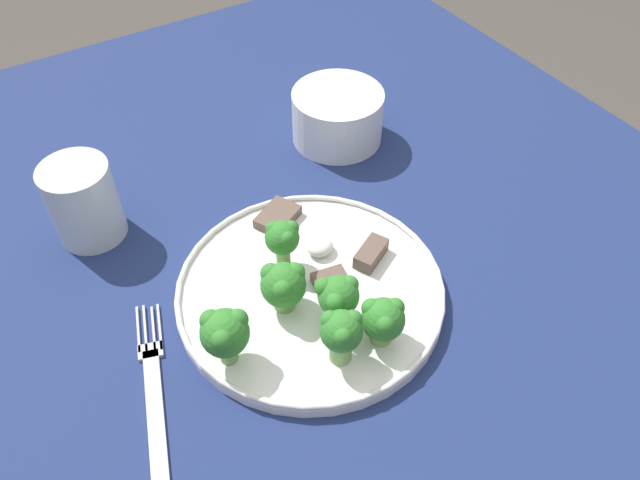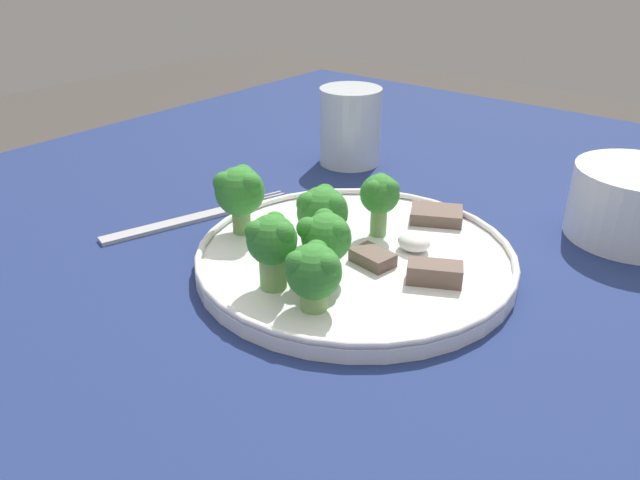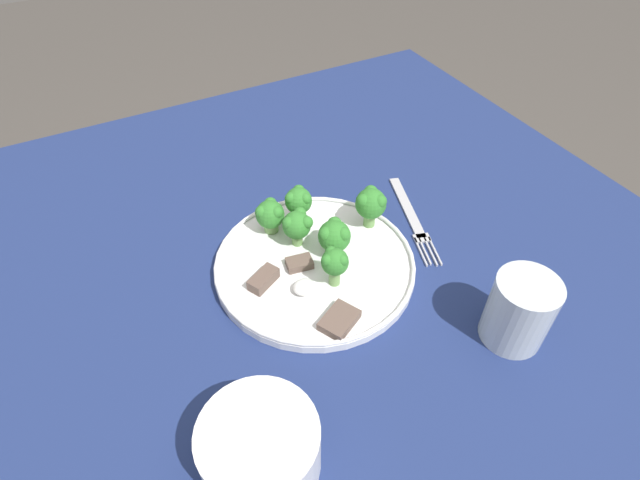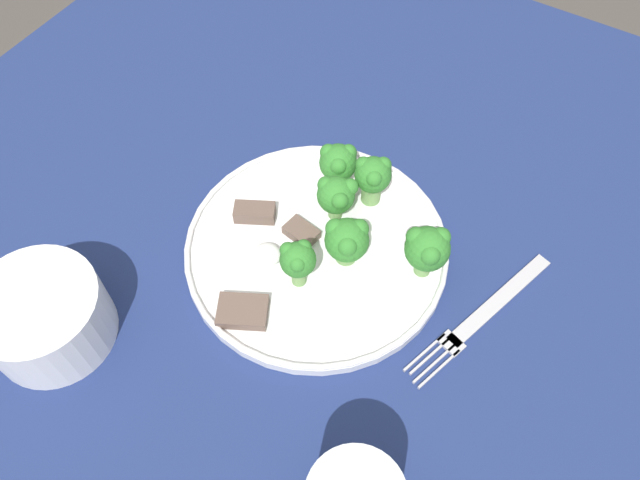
% 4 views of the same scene
% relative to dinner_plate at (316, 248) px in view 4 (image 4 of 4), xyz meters
% --- Properties ---
extents(ground_plane, '(8.00, 8.00, 0.00)m').
position_rel_dinner_plate_xyz_m(ground_plane, '(-0.01, 0.04, -0.78)').
color(ground_plane, '#4C4742').
extents(table, '(1.07, 1.16, 0.77)m').
position_rel_dinner_plate_xyz_m(table, '(-0.01, 0.04, -0.11)').
color(table, navy).
rests_on(table, ground_plane).
extents(dinner_plate, '(0.28, 0.28, 0.02)m').
position_rel_dinner_plate_xyz_m(dinner_plate, '(0.00, 0.00, 0.00)').
color(dinner_plate, white).
rests_on(dinner_plate, table).
extents(fork, '(0.08, 0.20, 0.00)m').
position_rel_dinner_plate_xyz_m(fork, '(-0.18, -0.02, -0.01)').
color(fork, '#B2B2B7').
rests_on(fork, table).
extents(cream_bowl, '(0.12, 0.12, 0.07)m').
position_rel_dinner_plate_xyz_m(cream_bowl, '(0.17, 0.21, 0.02)').
color(cream_bowl, white).
rests_on(cream_bowl, table).
extents(broccoli_floret_near_rim_left, '(0.04, 0.04, 0.06)m').
position_rel_dinner_plate_xyz_m(broccoli_floret_near_rim_left, '(-0.02, -0.08, 0.04)').
color(broccoli_floret_near_rim_left, '#709E56').
rests_on(broccoli_floret_near_rim_left, dinner_plate).
extents(broccoli_floret_center_left, '(0.04, 0.04, 0.06)m').
position_rel_dinner_plate_xyz_m(broccoli_floret_center_left, '(-0.01, 0.04, 0.04)').
color(broccoli_floret_center_left, '#709E56').
rests_on(broccoli_floret_center_left, dinner_plate).
extents(broccoli_floret_back_left, '(0.05, 0.05, 0.05)m').
position_rel_dinner_plate_xyz_m(broccoli_floret_back_left, '(-0.03, -0.00, 0.04)').
color(broccoli_floret_back_left, '#709E56').
rests_on(broccoli_floret_back_left, dinner_plate).
extents(broccoli_floret_front_left, '(0.04, 0.04, 0.06)m').
position_rel_dinner_plate_xyz_m(broccoli_floret_front_left, '(0.00, -0.05, 0.04)').
color(broccoli_floret_front_left, '#709E56').
rests_on(broccoli_floret_front_left, dinner_plate).
extents(broccoli_floret_center_back, '(0.05, 0.05, 0.06)m').
position_rel_dinner_plate_xyz_m(broccoli_floret_center_back, '(-0.11, -0.03, 0.04)').
color(broccoli_floret_center_back, '#709E56').
rests_on(broccoli_floret_center_back, dinner_plate).
extents(broccoli_floret_mid_cluster, '(0.04, 0.04, 0.05)m').
position_rel_dinner_plate_xyz_m(broccoli_floret_mid_cluster, '(0.03, -0.09, 0.03)').
color(broccoli_floret_mid_cluster, '#709E56').
rests_on(broccoli_floret_mid_cluster, dinner_plate).
extents(meat_slice_front_slice, '(0.05, 0.04, 0.02)m').
position_rel_dinner_plate_xyz_m(meat_slice_front_slice, '(0.08, 0.00, 0.01)').
color(meat_slice_front_slice, brown).
rests_on(meat_slice_front_slice, dinner_plate).
extents(meat_slice_middle_slice, '(0.06, 0.05, 0.01)m').
position_rel_dinner_plate_xyz_m(meat_slice_middle_slice, '(0.02, 0.10, 0.01)').
color(meat_slice_middle_slice, brown).
rests_on(meat_slice_middle_slice, dinner_plate).
extents(meat_slice_rear_slice, '(0.04, 0.03, 0.01)m').
position_rel_dinner_plate_xyz_m(meat_slice_rear_slice, '(0.02, -0.00, 0.01)').
color(meat_slice_rear_slice, brown).
rests_on(meat_slice_rear_slice, dinner_plate).
extents(sauce_dollop, '(0.03, 0.03, 0.02)m').
position_rel_dinner_plate_xyz_m(sauce_dollop, '(0.04, 0.04, 0.01)').
color(sauce_dollop, white).
rests_on(sauce_dollop, dinner_plate).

